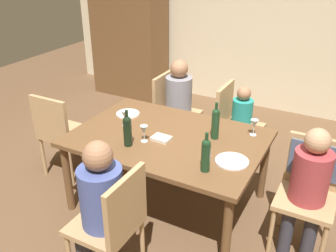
{
  "coord_description": "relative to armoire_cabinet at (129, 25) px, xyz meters",
  "views": [
    {
      "loc": [
        1.36,
        -2.55,
        2.26
      ],
      "look_at": [
        0.0,
        0.0,
        0.82
      ],
      "focal_mm": 39.63,
      "sensor_mm": 36.0,
      "label": 1
    }
  ],
  "objects": [
    {
      "name": "ground_plane",
      "position": [
        1.93,
        -2.33,
        -1.1
      ],
      "size": [
        10.0,
        10.0,
        0.0
      ],
      "primitive_type": "plane",
      "color": "brown"
    },
    {
      "name": "rear_room_partition",
      "position": [
        1.93,
        0.45,
        0.25
      ],
      "size": [
        6.4,
        0.12,
        2.7
      ],
      "primitive_type": "cube",
      "color": "beige",
      "rests_on": "ground_plane"
    },
    {
      "name": "armoire_cabinet",
      "position": [
        0.0,
        0.0,
        0.0
      ],
      "size": [
        1.18,
        0.62,
        2.18
      ],
      "color": "brown",
      "rests_on": "ground_plane"
    },
    {
      "name": "dining_table",
      "position": [
        1.93,
        -2.33,
        -0.45
      ],
      "size": [
        1.66,
        1.16,
        0.72
      ],
      "color": "brown",
      "rests_on": "ground_plane"
    },
    {
      "name": "chair_right_end",
      "position": [
        3.14,
        -2.2,
        -0.5
      ],
      "size": [
        0.44,
        0.46,
        0.92
      ],
      "rotation": [
        0.0,
        0.0,
        3.14
      ],
      "color": "tan",
      "rests_on": "ground_plane"
    },
    {
      "name": "chair_near",
      "position": [
        2.02,
        -3.29,
        -0.56
      ],
      "size": [
        0.44,
        0.44,
        0.92
      ],
      "rotation": [
        0.0,
        0.0,
        1.57
      ],
      "color": "tan",
      "rests_on": "ground_plane"
    },
    {
      "name": "chair_far_left",
      "position": [
        1.47,
        -1.37,
        -0.56
      ],
      "size": [
        0.44,
        0.44,
        0.92
      ],
      "rotation": [
        0.0,
        0.0,
        -1.57
      ],
      "color": "tan",
      "rests_on": "ground_plane"
    },
    {
      "name": "chair_far_right",
      "position": [
        2.22,
        -1.37,
        -0.56
      ],
      "size": [
        0.44,
        0.44,
        0.92
      ],
      "rotation": [
        0.0,
        0.0,
        -1.57
      ],
      "color": "tan",
      "rests_on": "ground_plane"
    },
    {
      "name": "chair_left_end",
      "position": [
        0.72,
        -2.42,
        -0.56
      ],
      "size": [
        0.44,
        0.44,
        0.92
      ],
      "color": "tan",
      "rests_on": "ground_plane"
    },
    {
      "name": "person_woman_host",
      "position": [
        3.14,
        -2.35,
        -0.47
      ],
      "size": [
        0.28,
        0.32,
        1.08
      ],
      "rotation": [
        0.0,
        0.0,
        3.14
      ],
      "color": "#33333D",
      "rests_on": "ground_plane"
    },
    {
      "name": "person_man_bearded",
      "position": [
        1.91,
        -3.29,
        -0.44
      ],
      "size": [
        0.35,
        0.3,
        1.13
      ],
      "rotation": [
        0.0,
        0.0,
        1.57
      ],
      "color": "#33333D",
      "rests_on": "ground_plane"
    },
    {
      "name": "person_man_guest",
      "position": [
        1.58,
        -1.37,
        -0.45
      ],
      "size": [
        0.34,
        0.3,
        1.12
      ],
      "rotation": [
        0.0,
        0.0,
        -1.57
      ],
      "color": "#33333D",
      "rests_on": "ground_plane"
    },
    {
      "name": "person_child_small",
      "position": [
        2.33,
        -1.37,
        -0.54
      ],
      "size": [
        0.25,
        0.22,
        0.94
      ],
      "rotation": [
        0.0,
        0.0,
        -1.57
      ],
      "color": "#33333D",
      "rests_on": "ground_plane"
    },
    {
      "name": "wine_bottle_tall_green",
      "position": [
        2.31,
        -2.17,
        -0.22
      ],
      "size": [
        0.07,
        0.07,
        0.33
      ],
      "color": "#19381E",
      "rests_on": "dining_table"
    },
    {
      "name": "wine_bottle_dark_red",
      "position": [
        1.71,
        -2.63,
        -0.23
      ],
      "size": [
        0.07,
        0.07,
        0.32
      ],
      "color": "black",
      "rests_on": "dining_table"
    },
    {
      "name": "wine_bottle_short_olive",
      "position": [
        2.43,
        -2.68,
        -0.23
      ],
      "size": [
        0.07,
        0.07,
        0.32
      ],
      "color": "#19381E",
      "rests_on": "dining_table"
    },
    {
      "name": "wine_glass_near_left",
      "position": [
        2.59,
        -1.95,
        -0.27
      ],
      "size": [
        0.07,
        0.07,
        0.15
      ],
      "color": "silver",
      "rests_on": "dining_table"
    },
    {
      "name": "wine_glass_centre",
      "position": [
        1.8,
        -2.51,
        -0.27
      ],
      "size": [
        0.07,
        0.07,
        0.15
      ],
      "color": "silver",
      "rests_on": "dining_table"
    },
    {
      "name": "wine_glass_near_right",
      "position": [
        1.48,
        -2.33,
        -0.27
      ],
      "size": [
        0.07,
        0.07,
        0.15
      ],
      "color": "silver",
      "rests_on": "dining_table"
    },
    {
      "name": "dinner_plate_host",
      "position": [
        1.36,
        -2.11,
        -0.37
      ],
      "size": [
        0.23,
        0.23,
        0.01
      ],
      "primitive_type": "cylinder",
      "color": "white",
      "rests_on": "dining_table"
    },
    {
      "name": "dinner_plate_guest_left",
      "position": [
        2.57,
        -2.47,
        -0.37
      ],
      "size": [
        0.26,
        0.26,
        0.01
      ],
      "primitive_type": "cylinder",
      "color": "white",
      "rests_on": "dining_table"
    },
    {
      "name": "folded_napkin",
      "position": [
        1.91,
        -2.42,
        -0.36
      ],
      "size": [
        0.16,
        0.13,
        0.03
      ],
      "primitive_type": "cube",
      "rotation": [
        0.0,
        0.0,
        -0.04
      ],
      "color": "beige",
      "rests_on": "dining_table"
    },
    {
      "name": "handbag",
      "position": [
        0.72,
        -1.98,
        -0.99
      ],
      "size": [
        0.29,
        0.13,
        0.22
      ],
      "primitive_type": "cube",
      "rotation": [
        0.0,
        0.0,
        -0.05
      ],
      "color": "brown",
      "rests_on": "ground_plane"
    }
  ]
}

